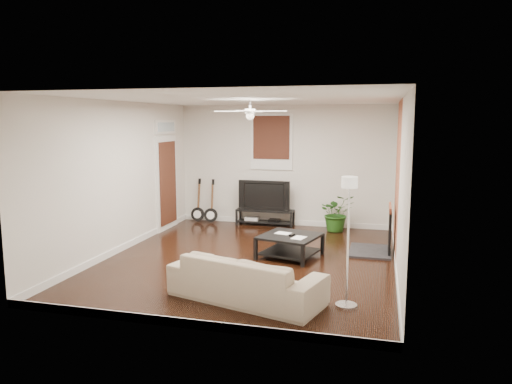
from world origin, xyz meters
TOP-DOWN VIEW (x-y plane):
  - room at (0.00, 0.00)m, footprint 5.01×6.01m
  - brick_accent at (2.49, 1.00)m, footprint 0.02×2.20m
  - fireplace at (2.20, 1.00)m, footprint 0.80×1.10m
  - window_back at (-0.30, 2.97)m, footprint 1.00×0.06m
  - door_left at (-2.46, 1.90)m, footprint 0.08×1.00m
  - tv_stand at (-0.40, 2.78)m, footprint 1.35×0.36m
  - tv at (-0.40, 2.80)m, footprint 1.21×0.16m
  - coffee_table at (0.65, 0.31)m, footprint 1.17×1.17m
  - sofa at (0.47, -1.92)m, footprint 2.29×1.40m
  - floor_lamp at (1.82, -1.82)m, footprint 0.36×0.36m
  - potted_plant at (1.28, 2.60)m, footprint 0.92×0.85m
  - guitar_left at (-2.08, 2.75)m, footprint 0.34×0.25m
  - guitar_right at (-1.73, 2.72)m, footprint 0.36×0.28m
  - ceiling_fan at (0.00, 0.00)m, footprint 1.24×1.24m

SIDE VIEW (x-z plane):
  - tv_stand at x=-0.40m, z-range 0.00..0.38m
  - coffee_table at x=0.65m, z-range 0.00..0.41m
  - sofa at x=0.47m, z-range 0.00..0.62m
  - potted_plant at x=1.28m, z-range 0.00..0.83m
  - fireplace at x=2.20m, z-range 0.00..0.92m
  - guitar_left at x=-2.08m, z-range 0.00..1.06m
  - guitar_right at x=-1.73m, z-range 0.00..1.06m
  - tv at x=-0.40m, z-range 0.38..1.07m
  - floor_lamp at x=1.82m, z-range 0.00..1.75m
  - door_left at x=-2.46m, z-range 0.00..2.50m
  - room at x=0.00m, z-range 0.00..2.80m
  - brick_accent at x=2.49m, z-range 0.00..2.80m
  - window_back at x=-0.30m, z-range 1.30..2.60m
  - ceiling_fan at x=0.00m, z-range 2.44..2.76m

